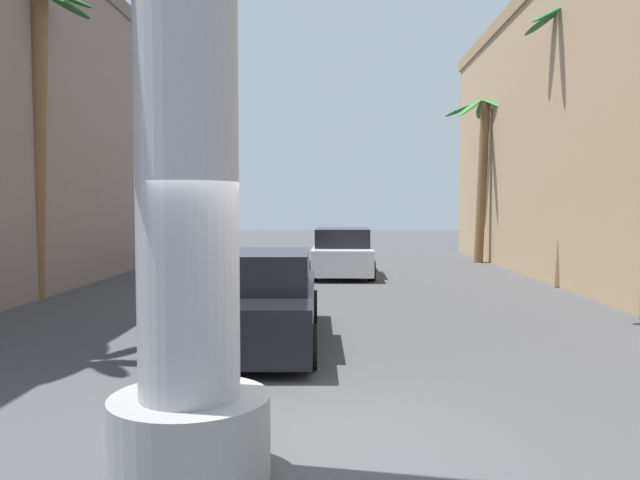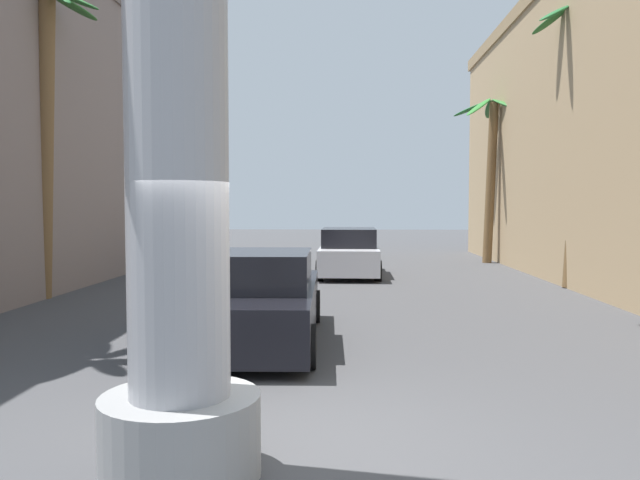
# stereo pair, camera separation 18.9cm
# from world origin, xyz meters

# --- Properties ---
(ground_plane) EXTENTS (89.84, 89.84, 0.00)m
(ground_plane) POSITION_xyz_m (0.00, 10.00, 0.00)
(ground_plane) COLOR #424244
(street_lamp) EXTENTS (2.85, 0.28, 6.75)m
(street_lamp) POSITION_xyz_m (5.98, 6.75, 4.15)
(street_lamp) COLOR #59595E
(street_lamp) RESTS_ON ground
(car_lead) EXTENTS (2.18, 5.09, 1.56)m
(car_lead) POSITION_xyz_m (-1.10, 4.51, 0.70)
(car_lead) COLOR black
(car_lead) RESTS_ON ground
(car_far) EXTENTS (2.05, 4.63, 1.56)m
(car_far) POSITION_xyz_m (0.49, 14.82, 0.74)
(car_far) COLOR black
(car_far) RESTS_ON ground
(palm_tree_far_right) EXTENTS (3.16, 3.31, 6.66)m
(palm_tree_far_right) POSITION_xyz_m (6.21, 19.65, 4.14)
(palm_tree_far_right) COLOR brown
(palm_tree_far_right) RESTS_ON ground
(palm_tree_mid_right) EXTENTS (2.37, 2.38, 7.98)m
(palm_tree_mid_right) POSITION_xyz_m (6.82, 12.08, 4.77)
(palm_tree_mid_right) COLOR brown
(palm_tree_mid_right) RESTS_ON ground
(palm_tree_mid_left) EXTENTS (2.83, 2.83, 7.70)m
(palm_tree_mid_left) POSITION_xyz_m (-7.02, 9.31, 4.66)
(palm_tree_mid_left) COLOR brown
(palm_tree_mid_left) RESTS_ON ground
(pedestrian_far_left) EXTENTS (0.38, 0.38, 1.65)m
(pedestrian_far_left) POSITION_xyz_m (-5.33, 13.86, 0.97)
(pedestrian_far_left) COLOR black
(pedestrian_far_left) RESTS_ON ground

